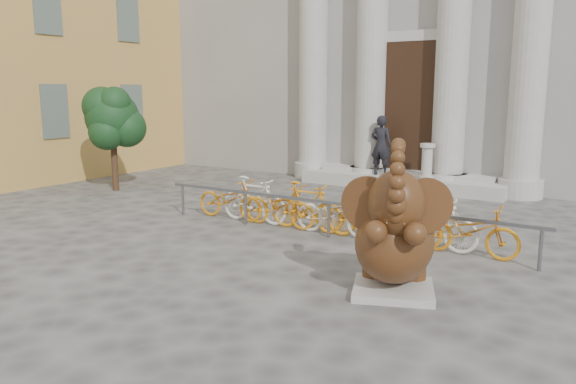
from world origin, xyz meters
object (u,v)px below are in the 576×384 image
Objects in this scene: tree at (112,119)px; elephant_statue at (395,239)px; bike_rack at (335,210)px; pedestrian at (381,145)px.

elephant_statue is at bearing -19.78° from tree.
elephant_statue reaches higher than bike_rack.
pedestrian is at bearing 104.41° from bike_rack.
elephant_statue reaches higher than pedestrian.
bike_rack is at bearing 103.33° from pedestrian.
bike_rack is at bearing -7.94° from tree.
tree is (-7.57, 1.06, 1.54)m from bike_rack.
tree reaches higher than bike_rack.
elephant_statue is 8.91m from pedestrian.
elephant_statue is at bearing -47.91° from bike_rack.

